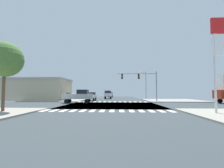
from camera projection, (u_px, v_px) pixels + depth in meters
The scene contains 14 objects.
ground at pixel (112, 105), 23.10m from camera, with size 90.00×90.00×0.05m.
sidewalk_corner_ne at pixel (172, 100), 34.59m from camera, with size 12.00×12.00×0.14m.
sidewalk_corner_nw at pixel (58, 100), 35.58m from camera, with size 12.00×12.00×0.14m.
crosswalk_near at pixel (107, 111), 15.83m from camera, with size 13.50×2.00×0.01m.
crosswalk_far at pixel (112, 102), 30.40m from camera, with size 13.50×2.00×0.01m.
traffic_signal_mast at pixel (141, 79), 30.62m from camera, with size 7.80×0.55×6.00m.
gas_station_sign at pixel (221, 47), 13.50m from camera, with size 1.60×0.20×8.47m.
street_lamp at pixel (145, 83), 39.67m from camera, with size 1.78×0.32×7.15m.
bank_building at pixel (35, 89), 36.56m from camera, with size 17.03×8.71×5.06m.
sidewalk_tree at pixel (5, 60), 14.63m from camera, with size 3.33×3.33×6.69m.
sedan_nearside_1 at pixel (110, 94), 59.55m from camera, with size 1.80×4.30×1.88m.
sedan_farside_2 at pixel (92, 96), 34.29m from camera, with size 1.80×4.30×1.88m.
pickup_crossing_1 at pixel (79, 96), 26.89m from camera, with size 5.10×2.00×2.35m.
suv_trailing_1 at pixel (108, 94), 44.63m from camera, with size 1.96×4.60×2.34m.
Camera 1 is at (0.86, -23.22, 1.92)m, focal length 24.78 mm.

